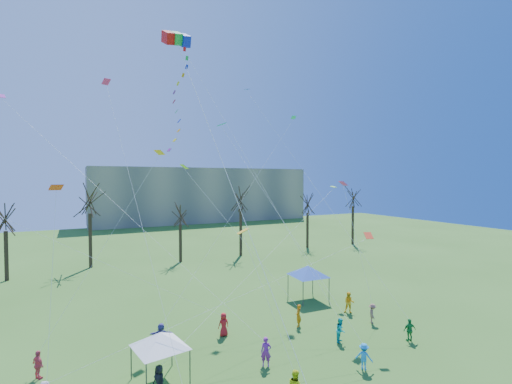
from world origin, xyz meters
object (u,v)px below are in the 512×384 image
distant_building (202,195)px  big_box_kite (183,101)px  canopy_tent_blue (308,271)px  canopy_tent_white (160,340)px

distant_building → big_box_kite: size_ratio=2.57×
canopy_tent_blue → big_box_kite: bearing=-161.2°
distant_building → big_box_kite: bearing=-109.3°
canopy_tent_white → distant_building: bearing=69.9°
canopy_tent_blue → canopy_tent_white: bearing=-153.7°
canopy_tent_white → canopy_tent_blue: 17.89m
distant_building → canopy_tent_white: (-28.11, -76.93, -5.01)m
canopy_tent_white → canopy_tent_blue: size_ratio=0.87×
distant_building → canopy_tent_white: size_ratio=15.52×
distant_building → canopy_tent_blue: (-12.07, -69.02, -4.66)m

